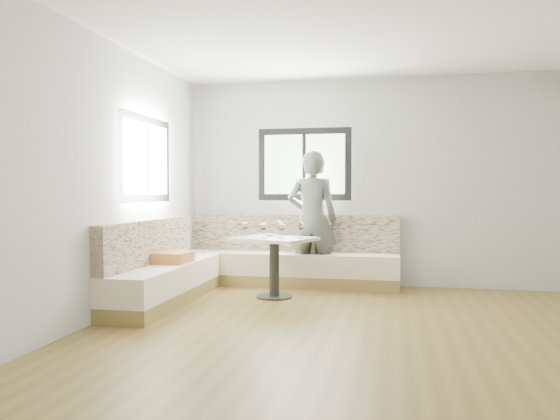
% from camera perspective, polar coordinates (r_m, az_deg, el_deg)
% --- Properties ---
extents(room, '(5.01, 5.01, 2.81)m').
position_cam_1_polar(room, '(5.07, 7.31, 3.47)').
color(room, brown).
rests_on(room, ground).
extents(banquette, '(2.90, 2.80, 0.95)m').
position_cam_1_polar(banquette, '(6.94, -4.30, -5.86)').
color(banquette, olive).
rests_on(banquette, ground).
extents(table, '(1.07, 0.95, 0.72)m').
position_cam_1_polar(table, '(6.55, -0.60, -4.46)').
color(table, black).
rests_on(table, ground).
extents(person, '(0.68, 0.46, 1.81)m').
position_cam_1_polar(person, '(7.23, 3.39, -0.98)').
color(person, '#4D5148').
rests_on(person, ground).
extents(olive_ramekin, '(0.09, 0.09, 0.04)m').
position_cam_1_polar(olive_ramekin, '(6.68, -1.13, -2.61)').
color(olive_ramekin, white).
rests_on(olive_ramekin, table).
extents(wine_glass_a, '(0.09, 0.09, 0.20)m').
position_cam_1_polar(wine_glass_a, '(6.56, -3.63, -1.67)').
color(wine_glass_a, white).
rests_on(wine_glass_a, table).
extents(wine_glass_b, '(0.09, 0.09, 0.20)m').
position_cam_1_polar(wine_glass_b, '(6.41, -1.79, -1.76)').
color(wine_glass_b, white).
rests_on(wine_glass_b, table).
extents(wine_glass_c, '(0.09, 0.09, 0.20)m').
position_cam_1_polar(wine_glass_c, '(6.33, 0.16, -1.80)').
color(wine_glass_c, white).
rests_on(wine_glass_c, table).
extents(wine_glass_d, '(0.09, 0.09, 0.20)m').
position_cam_1_polar(wine_glass_d, '(6.62, -0.13, -1.63)').
color(wine_glass_d, white).
rests_on(wine_glass_d, table).
extents(wine_glass_e, '(0.09, 0.09, 0.20)m').
position_cam_1_polar(wine_glass_e, '(6.47, 2.21, -1.72)').
color(wine_glass_e, white).
rests_on(wine_glass_e, table).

